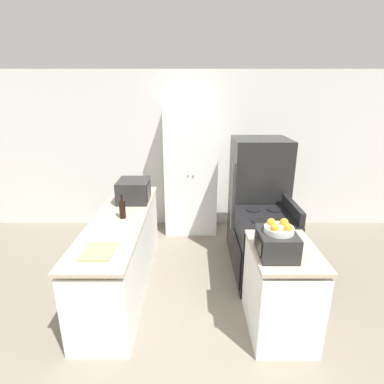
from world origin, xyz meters
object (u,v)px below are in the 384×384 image
at_px(stove, 264,249).
at_px(wine_bottle, 122,209).
at_px(fruit_bowl, 278,228).
at_px(microwave, 133,191).
at_px(pantry_cabinet, 190,171).
at_px(refrigerator, 257,198).
at_px(toaster_oven, 276,243).

height_order(stove, wine_bottle, wine_bottle).
xyz_separation_m(wine_bottle, fruit_bowl, (1.54, -0.82, 0.15)).
bearing_deg(microwave, pantry_cabinet, 53.21).
relative_size(refrigerator, wine_bottle, 5.89).
xyz_separation_m(pantry_cabinet, toaster_oven, (0.76, -2.38, -0.04)).
distance_m(pantry_cabinet, fruit_bowl, 2.51).
bearing_deg(fruit_bowl, toaster_oven, 156.17).
height_order(wine_bottle, toaster_oven, wine_bottle).
relative_size(refrigerator, microwave, 3.78).
bearing_deg(wine_bottle, microwave, 87.37).
xyz_separation_m(refrigerator, fruit_bowl, (-0.17, -1.62, 0.31)).
relative_size(pantry_cabinet, toaster_oven, 5.51).
xyz_separation_m(stove, refrigerator, (0.04, 0.74, 0.39)).
relative_size(pantry_cabinet, fruit_bowl, 8.23).
xyz_separation_m(microwave, wine_bottle, (-0.03, -0.57, -0.03)).
bearing_deg(stove, refrigerator, 86.57).
bearing_deg(fruit_bowl, wine_bottle, 152.02).
bearing_deg(refrigerator, fruit_bowl, -96.04).
xyz_separation_m(pantry_cabinet, stove, (0.89, -1.50, -0.59)).
height_order(pantry_cabinet, wine_bottle, pantry_cabinet).
height_order(pantry_cabinet, stove, pantry_cabinet).
distance_m(stove, toaster_oven, 1.05).
bearing_deg(stove, pantry_cabinet, 120.69).
xyz_separation_m(microwave, fruit_bowl, (1.51, -1.39, 0.12)).
bearing_deg(refrigerator, pantry_cabinet, 140.82).
bearing_deg(refrigerator, wine_bottle, -154.69).
distance_m(refrigerator, microwave, 1.71).
relative_size(toaster_oven, fruit_bowl, 1.49).
bearing_deg(microwave, toaster_oven, -42.71).
bearing_deg(pantry_cabinet, refrigerator, -39.18).
xyz_separation_m(stove, toaster_oven, (-0.13, -0.88, 0.55)).
xyz_separation_m(refrigerator, microwave, (-1.68, -0.23, 0.19)).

